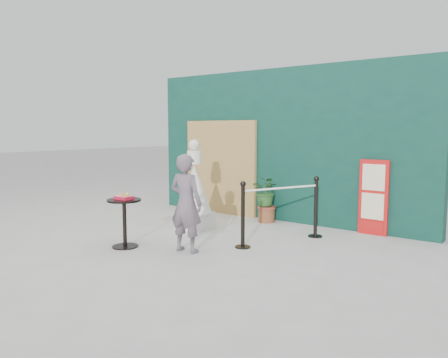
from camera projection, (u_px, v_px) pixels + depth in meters
ground at (175, 255)px, 6.35m from camera, size 60.00×60.00×0.00m
back_wall at (283, 145)px, 8.69m from camera, size 6.00×0.30×3.00m
bamboo_fence at (220, 167)px, 9.41m from camera, size 1.80×0.08×2.00m
woman at (186, 203)px, 6.43m from camera, size 0.57×0.41×1.46m
menu_board at (373, 197)px, 7.50m from camera, size 0.50×0.07×1.30m
statue at (194, 193)px, 7.97m from camera, size 0.64×0.64×1.63m
cafe_table at (124, 215)px, 6.71m from camera, size 0.52×0.52×0.75m
food_basket at (124, 197)px, 6.68m from camera, size 0.26×0.19×0.11m
planter at (267, 196)px, 8.53m from camera, size 0.53×0.46×0.90m
stanchion_barrier at (281, 212)px, 7.02m from camera, size 0.84×1.54×1.03m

